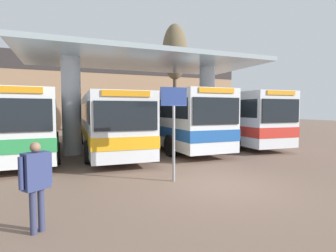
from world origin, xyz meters
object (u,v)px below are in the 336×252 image
(transit_bus_right_bay, at_px, (167,117))
(pedestrian_waiting, at_px, (36,178))
(transit_bus_center_bay, at_px, (107,120))
(transit_bus_left_bay, at_px, (29,121))
(poplar_tree_behind_left, at_px, (175,53))
(parked_car_street, at_px, (177,120))
(transit_bus_far_right_bay, at_px, (224,117))
(info_sign_platform, at_px, (174,115))

(transit_bus_right_bay, distance_m, pedestrian_waiting, 12.24)
(transit_bus_center_bay, bearing_deg, transit_bus_left_bay, 3.82)
(transit_bus_right_bay, bearing_deg, pedestrian_waiting, 56.12)
(pedestrian_waiting, bearing_deg, transit_bus_left_bay, 63.22)
(transit_bus_left_bay, height_order, poplar_tree_behind_left, poplar_tree_behind_left)
(parked_car_street, bearing_deg, pedestrian_waiting, -123.52)
(parked_car_street, bearing_deg, transit_bus_far_right_bay, -105.50)
(transit_bus_left_bay, height_order, info_sign_platform, transit_bus_left_bay)
(transit_bus_center_bay, bearing_deg, pedestrian_waiting, 75.80)
(transit_bus_right_bay, bearing_deg, transit_bus_center_bay, 2.83)
(transit_bus_right_bay, distance_m, parked_car_street, 16.82)
(transit_bus_center_bay, height_order, poplar_tree_behind_left, poplar_tree_behind_left)
(transit_bus_right_bay, relative_size, info_sign_platform, 3.76)
(transit_bus_far_right_bay, xyz_separation_m, parked_car_street, (2.94, 15.02, -0.87))
(transit_bus_right_bay, height_order, info_sign_platform, transit_bus_right_bay)
(transit_bus_center_bay, bearing_deg, poplar_tree_behind_left, -129.92)
(transit_bus_left_bay, xyz_separation_m, parked_car_street, (15.20, 15.46, -0.77))
(transit_bus_right_bay, xyz_separation_m, transit_bus_far_right_bay, (4.38, 0.10, -0.00))
(pedestrian_waiting, distance_m, parked_car_street, 28.94)
(pedestrian_waiting, height_order, poplar_tree_behind_left, poplar_tree_behind_left)
(transit_bus_left_bay, height_order, pedestrian_waiting, transit_bus_left_bay)
(transit_bus_right_bay, relative_size, pedestrian_waiting, 6.63)
(transit_bus_left_bay, bearing_deg, transit_bus_right_bay, -178.84)
(transit_bus_right_bay, xyz_separation_m, info_sign_platform, (-2.91, -7.83, 0.32))
(transit_bus_far_right_bay, relative_size, info_sign_platform, 3.61)
(transit_bus_far_right_bay, xyz_separation_m, pedestrian_waiting, (-11.13, -10.28, -0.80))
(pedestrian_waiting, bearing_deg, transit_bus_right_bay, 23.09)
(transit_bus_right_bay, height_order, poplar_tree_behind_left, poplar_tree_behind_left)
(transit_bus_far_right_bay, bearing_deg, poplar_tree_behind_left, -87.60)
(transit_bus_left_bay, xyz_separation_m, poplar_tree_behind_left, (12.34, 9.45, 6.33))
(transit_bus_left_bay, bearing_deg, transit_bus_center_bay, -179.44)
(transit_bus_left_bay, distance_m, transit_bus_center_bay, 4.01)
(transit_bus_left_bay, relative_size, transit_bus_center_bay, 0.88)
(transit_bus_right_bay, relative_size, poplar_tree_behind_left, 1.05)
(transit_bus_center_bay, distance_m, parked_car_street, 19.00)
(transit_bus_center_bay, distance_m, info_sign_platform, 7.69)
(transit_bus_left_bay, distance_m, transit_bus_right_bay, 7.89)
(transit_bus_far_right_bay, relative_size, pedestrian_waiting, 6.36)
(transit_bus_right_bay, xyz_separation_m, pedestrian_waiting, (-6.75, -10.18, -0.80))
(transit_bus_far_right_bay, height_order, parked_car_street, transit_bus_far_right_bay)
(transit_bus_right_bay, bearing_deg, info_sign_platform, 69.26)
(transit_bus_far_right_bay, height_order, poplar_tree_behind_left, poplar_tree_behind_left)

